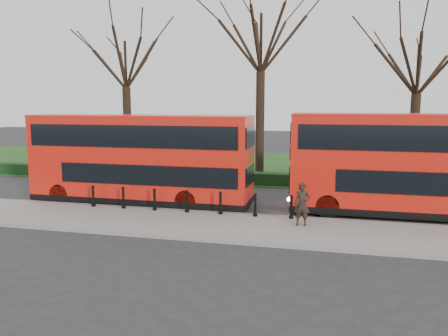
% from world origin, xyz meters
% --- Properties ---
extents(ground, '(120.00, 120.00, 0.00)m').
position_xyz_m(ground, '(0.00, 0.00, 0.00)').
color(ground, '#28282B').
rests_on(ground, ground).
extents(pavement, '(60.00, 4.00, 0.15)m').
position_xyz_m(pavement, '(0.00, -3.00, 0.07)').
color(pavement, gray).
rests_on(pavement, ground).
extents(kerb, '(60.00, 0.25, 0.16)m').
position_xyz_m(kerb, '(0.00, -1.00, 0.07)').
color(kerb, slate).
rests_on(kerb, ground).
extents(grass_verge, '(60.00, 18.00, 0.06)m').
position_xyz_m(grass_verge, '(0.00, 15.00, 0.03)').
color(grass_verge, '#1B4517').
rests_on(grass_verge, ground).
extents(hedge, '(60.00, 0.90, 0.80)m').
position_xyz_m(hedge, '(0.00, 6.80, 0.40)').
color(hedge, black).
rests_on(hedge, ground).
extents(yellow_line_outer, '(60.00, 0.10, 0.01)m').
position_xyz_m(yellow_line_outer, '(0.00, -0.70, 0.01)').
color(yellow_line_outer, yellow).
rests_on(yellow_line_outer, ground).
extents(yellow_line_inner, '(60.00, 0.10, 0.01)m').
position_xyz_m(yellow_line_inner, '(0.00, -0.50, 0.01)').
color(yellow_line_inner, yellow).
rests_on(yellow_line_inner, ground).
extents(tree_left, '(7.32, 7.32, 11.44)m').
position_xyz_m(tree_left, '(-8.00, 10.00, 8.31)').
color(tree_left, black).
rests_on(tree_left, ground).
extents(tree_mid, '(8.44, 8.44, 13.20)m').
position_xyz_m(tree_mid, '(2.00, 10.00, 9.60)').
color(tree_mid, black).
rests_on(tree_mid, ground).
extents(tree_right, '(6.67, 6.67, 10.42)m').
position_xyz_m(tree_right, '(12.00, 10.00, 7.57)').
color(tree_right, black).
rests_on(tree_right, ground).
extents(bollard_row, '(9.77, 0.15, 1.00)m').
position_xyz_m(bollard_row, '(0.36, -1.35, 0.65)').
color(bollard_row, black).
rests_on(bollard_row, pavement).
extents(bus_lead, '(11.46, 2.63, 4.56)m').
position_xyz_m(bus_lead, '(-2.72, 0.47, 2.30)').
color(bus_lead, red).
rests_on(bus_lead, ground).
extents(bus_rear, '(11.80, 2.71, 4.70)m').
position_xyz_m(bus_rear, '(10.87, 0.93, 2.37)').
color(bus_rear, red).
rests_on(bus_rear, ground).
extents(pedestrian, '(0.68, 0.48, 1.79)m').
position_xyz_m(pedestrian, '(5.69, -2.35, 1.04)').
color(pedestrian, black).
rests_on(pedestrian, pavement).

